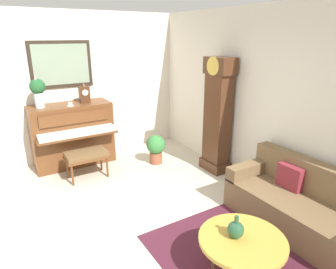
# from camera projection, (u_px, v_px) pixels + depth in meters

# --- Properties ---
(ground_plane) EXTENTS (6.40, 6.00, 0.10)m
(ground_plane) POSITION_uv_depth(u_px,v_px,m) (119.00, 226.00, 3.93)
(ground_plane) COLOR beige
(wall_left) EXTENTS (0.13, 4.90, 2.80)m
(wall_left) POSITION_uv_depth(u_px,v_px,m) (62.00, 88.00, 5.56)
(wall_left) COLOR silver
(wall_left) RESTS_ON ground_plane
(wall_back) EXTENTS (5.30, 0.13, 2.80)m
(wall_back) POSITION_uv_depth(u_px,v_px,m) (257.00, 99.00, 4.64)
(wall_back) COLOR silver
(wall_back) RESTS_ON ground_plane
(area_rug) EXTENTS (2.10, 1.50, 0.01)m
(area_rug) POSITION_uv_depth(u_px,v_px,m) (242.00, 267.00, 3.17)
(area_rug) COLOR #4C1E2D
(area_rug) RESTS_ON ground_plane
(piano) EXTENTS (0.87, 1.44, 1.16)m
(piano) POSITION_uv_depth(u_px,v_px,m) (73.00, 134.00, 5.54)
(piano) COLOR brown
(piano) RESTS_ON ground_plane
(piano_bench) EXTENTS (0.42, 0.70, 0.48)m
(piano_bench) POSITION_uv_depth(u_px,v_px,m) (86.00, 156.00, 5.03)
(piano_bench) COLOR brown
(piano_bench) RESTS_ON ground_plane
(grandfather_clock) EXTENTS (0.52, 0.34, 2.03)m
(grandfather_clock) POSITION_uv_depth(u_px,v_px,m) (217.00, 119.00, 5.16)
(grandfather_clock) COLOR #4C2B19
(grandfather_clock) RESTS_ON ground_plane
(couch) EXTENTS (1.90, 0.80, 0.84)m
(couch) POSITION_uv_depth(u_px,v_px,m) (303.00, 207.00, 3.70)
(couch) COLOR brown
(couch) RESTS_ON ground_plane
(coffee_table) EXTENTS (0.88, 0.88, 0.44)m
(coffee_table) POSITION_uv_depth(u_px,v_px,m) (242.00, 241.00, 2.95)
(coffee_table) COLOR gold
(coffee_table) RESTS_ON ground_plane
(mantel_clock) EXTENTS (0.13, 0.18, 0.38)m
(mantel_clock) POSITION_uv_depth(u_px,v_px,m) (84.00, 94.00, 5.44)
(mantel_clock) COLOR #4C2B19
(mantel_clock) RESTS_ON piano
(flower_vase) EXTENTS (0.26, 0.26, 0.58)m
(flower_vase) POSITION_uv_depth(u_px,v_px,m) (38.00, 90.00, 5.01)
(flower_vase) COLOR silver
(flower_vase) RESTS_ON piano
(teacup) EXTENTS (0.12, 0.12, 0.06)m
(teacup) POSITION_uv_depth(u_px,v_px,m) (70.00, 105.00, 5.24)
(teacup) COLOR white
(teacup) RESTS_ON piano
(green_jug) EXTENTS (0.17, 0.17, 0.24)m
(green_jug) POSITION_uv_depth(u_px,v_px,m) (236.00, 229.00, 2.94)
(green_jug) COLOR #234C33
(green_jug) RESTS_ON coffee_table
(potted_plant) EXTENTS (0.36, 0.36, 0.56)m
(potted_plant) POSITION_uv_depth(u_px,v_px,m) (156.00, 147.00, 5.64)
(potted_plant) COLOR #935138
(potted_plant) RESTS_ON ground_plane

